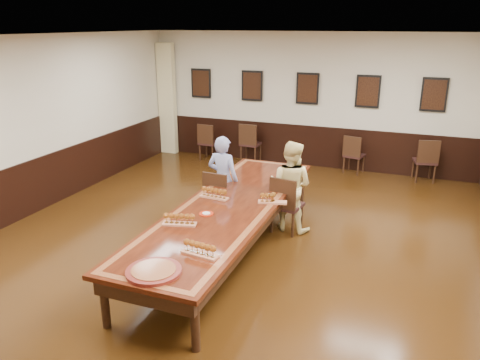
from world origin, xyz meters
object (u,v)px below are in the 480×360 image
at_px(chair_man, 220,197).
at_px(conference_table, 228,214).
at_px(person_man, 223,179).
at_px(spare_chair_c, 354,154).
at_px(carved_platter, 154,271).
at_px(chair_woman, 287,204).
at_px(person_woman, 290,186).
at_px(spare_chair_b, 251,142).
at_px(spare_chair_a, 209,142).
at_px(spare_chair_d, 425,160).

bearing_deg(chair_man, conference_table, 123.40).
height_order(chair_man, person_man, person_man).
xyz_separation_m(spare_chair_c, carved_platter, (-1.23, -6.93, 0.32)).
bearing_deg(chair_woman, person_woman, -90.00).
height_order(spare_chair_b, conference_table, spare_chair_b).
distance_m(spare_chair_a, person_man, 4.00).
xyz_separation_m(spare_chair_b, carved_platter, (1.37, -6.93, 0.27)).
relative_size(spare_chair_c, conference_table, 0.18).
bearing_deg(chair_woman, spare_chair_b, -53.50).
relative_size(spare_chair_d, carved_platter, 1.30).
bearing_deg(spare_chair_c, chair_woman, 94.19).
bearing_deg(spare_chair_a, person_woman, 134.64).
relative_size(spare_chair_a, spare_chair_d, 0.97).
distance_m(spare_chair_a, conference_table, 5.17).
bearing_deg(carved_platter, spare_chair_d, 68.03).
height_order(chair_woman, spare_chair_a, chair_woman).
bearing_deg(person_man, spare_chair_a, -58.02).
bearing_deg(person_man, conference_table, 120.63).
relative_size(chair_woman, spare_chair_b, 0.99).
xyz_separation_m(chair_man, person_woman, (1.21, 0.18, 0.29)).
height_order(spare_chair_c, carved_platter, spare_chair_c).
distance_m(spare_chair_d, person_man, 4.95).
bearing_deg(person_man, spare_chair_b, -73.81).
bearing_deg(spare_chair_c, spare_chair_b, 12.99).
relative_size(chair_woman, spare_chair_d, 1.01).
relative_size(person_man, conference_table, 0.31).
relative_size(spare_chair_a, conference_table, 0.19).
xyz_separation_m(spare_chair_d, conference_table, (-2.78, -4.71, 0.12)).
xyz_separation_m(chair_woman, conference_table, (-0.65, -1.02, 0.12)).
bearing_deg(spare_chair_b, chair_woman, 119.42).
bearing_deg(spare_chair_c, chair_man, 78.08).
height_order(chair_woman, carved_platter, chair_woman).
relative_size(person_woman, conference_table, 0.31).
height_order(spare_chair_d, carved_platter, spare_chair_d).
bearing_deg(person_man, person_woman, -172.63).
xyz_separation_m(conference_table, carved_platter, (0.01, -2.17, 0.16)).
bearing_deg(person_man, carved_platter, 103.23).
height_order(chair_woman, person_man, person_man).
relative_size(spare_chair_b, spare_chair_c, 1.10).
height_order(person_woman, conference_table, person_woman).
distance_m(chair_woman, spare_chair_c, 3.79).
bearing_deg(person_woman, conference_table, 67.62).
bearing_deg(chair_man, chair_woman, -172.65).
bearing_deg(conference_table, person_man, 116.97).
xyz_separation_m(chair_woman, person_woman, (0.02, 0.10, 0.28)).
bearing_deg(spare_chair_d, conference_table, 45.88).
height_order(person_man, conference_table, person_man).
xyz_separation_m(spare_chair_a, spare_chair_d, (5.21, 0.15, 0.01)).
height_order(spare_chair_c, person_woman, person_woman).
height_order(spare_chair_a, spare_chair_c, spare_chair_a).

